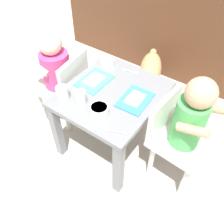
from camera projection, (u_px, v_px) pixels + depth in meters
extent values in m
plane|color=#B2ADA3|center=(112.00, 142.00, 1.58)|extent=(7.00, 7.00, 0.00)
cube|color=#56331E|center=(190.00, 13.00, 1.79)|extent=(2.08, 0.33, 0.98)
cube|color=slate|center=(112.00, 94.00, 1.28)|extent=(0.48, 0.54, 0.03)
cube|color=slate|center=(57.00, 131.00, 1.39)|extent=(0.04, 0.04, 0.40)
cube|color=slate|center=(118.00, 169.00, 1.22)|extent=(0.04, 0.04, 0.40)
cube|color=slate|center=(107.00, 86.00, 1.66)|extent=(0.04, 0.04, 0.40)
cube|color=slate|center=(163.00, 112.00, 1.49)|extent=(0.04, 0.04, 0.40)
cube|color=silver|center=(60.00, 85.00, 1.55)|extent=(0.31, 0.31, 0.02)
cube|color=silver|center=(74.00, 75.00, 1.42)|extent=(0.06, 0.27, 0.22)
cylinder|color=#D83F7F|center=(56.00, 69.00, 1.46)|extent=(0.17, 0.17, 0.22)
sphere|color=beige|center=(50.00, 43.00, 1.34)|extent=(0.13, 0.13, 0.13)
cylinder|color=silver|center=(60.00, 88.00, 1.75)|extent=(0.03, 0.03, 0.27)
cylinder|color=silver|center=(42.00, 105.00, 1.62)|extent=(0.03, 0.03, 0.27)
cylinder|color=silver|center=(83.00, 97.00, 1.68)|extent=(0.03, 0.03, 0.27)
cylinder|color=silver|center=(66.00, 116.00, 1.56)|extent=(0.03, 0.03, 0.27)
cylinder|color=beige|center=(58.00, 51.00, 1.50)|extent=(0.15, 0.06, 0.09)
cylinder|color=beige|center=(38.00, 68.00, 1.38)|extent=(0.15, 0.06, 0.09)
cube|color=silver|center=(182.00, 141.00, 1.24)|extent=(0.30, 0.30, 0.02)
cube|color=silver|center=(164.00, 114.00, 1.21)|extent=(0.04, 0.27, 0.22)
cylinder|color=#4CB259|center=(188.00, 123.00, 1.14)|extent=(0.15, 0.15, 0.26)
sphere|color=tan|center=(201.00, 93.00, 0.99)|extent=(0.14, 0.14, 0.14)
cylinder|color=silver|center=(184.00, 181.00, 1.24)|extent=(0.03, 0.03, 0.27)
cylinder|color=silver|center=(202.00, 155.00, 1.35)|extent=(0.03, 0.03, 0.27)
cylinder|color=silver|center=(151.00, 159.00, 1.33)|extent=(0.03, 0.03, 0.27)
cylinder|color=silver|center=(170.00, 137.00, 1.44)|extent=(0.03, 0.03, 0.27)
cylinder|color=tan|center=(193.00, 130.00, 1.02)|extent=(0.15, 0.05, 0.09)
cylinder|color=tan|center=(210.00, 108.00, 1.11)|extent=(0.15, 0.05, 0.09)
ellipsoid|color=tan|center=(151.00, 69.00, 1.78)|extent=(0.29, 0.40, 0.17)
sphere|color=tan|center=(148.00, 82.00, 1.61)|extent=(0.12, 0.12, 0.12)
sphere|color=black|center=(148.00, 86.00, 1.59)|extent=(0.05, 0.05, 0.05)
torus|color=green|center=(149.00, 80.00, 1.64)|extent=(0.10, 0.07, 0.10)
sphere|color=tan|center=(153.00, 52.00, 1.88)|extent=(0.05, 0.05, 0.05)
cylinder|color=tan|center=(141.00, 91.00, 1.82)|extent=(0.04, 0.04, 0.14)
cylinder|color=tan|center=(153.00, 93.00, 1.81)|extent=(0.04, 0.04, 0.14)
cylinder|color=tan|center=(144.00, 75.00, 1.96)|extent=(0.04, 0.04, 0.14)
cylinder|color=tan|center=(156.00, 77.00, 1.94)|extent=(0.04, 0.04, 0.14)
cube|color=#4CC6BC|center=(94.00, 81.00, 1.33)|extent=(0.14, 0.20, 0.01)
cube|color=white|center=(94.00, 80.00, 1.33)|extent=(0.08, 0.11, 0.01)
cube|color=#388CD8|center=(135.00, 100.00, 1.23)|extent=(0.15, 0.20, 0.01)
cube|color=white|center=(135.00, 99.00, 1.22)|extent=(0.08, 0.11, 0.01)
cylinder|color=white|center=(63.00, 93.00, 1.22)|extent=(0.06, 0.06, 0.07)
cylinder|color=silver|center=(63.00, 95.00, 1.23)|extent=(0.05, 0.05, 0.04)
cylinder|color=white|center=(81.00, 97.00, 1.19)|extent=(0.06, 0.06, 0.07)
cylinder|color=silver|center=(81.00, 99.00, 1.20)|extent=(0.05, 0.05, 0.04)
cylinder|color=white|center=(99.00, 109.00, 1.16)|extent=(0.10, 0.10, 0.03)
cylinder|color=gold|center=(99.00, 107.00, 1.15)|extent=(0.08, 0.08, 0.01)
cylinder|color=white|center=(108.00, 62.00, 1.44)|extent=(0.08, 0.08, 0.03)
cylinder|color=#4C8C33|center=(108.00, 60.00, 1.43)|extent=(0.07, 0.07, 0.01)
cylinder|color=silver|center=(128.00, 71.00, 1.40)|extent=(0.08, 0.02, 0.01)
ellipsoid|color=silver|center=(136.00, 73.00, 1.39)|extent=(0.03, 0.02, 0.01)
cylinder|color=silver|center=(118.00, 132.00, 1.08)|extent=(0.07, 0.03, 0.01)
ellipsoid|color=silver|center=(108.00, 129.00, 1.09)|extent=(0.03, 0.03, 0.01)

